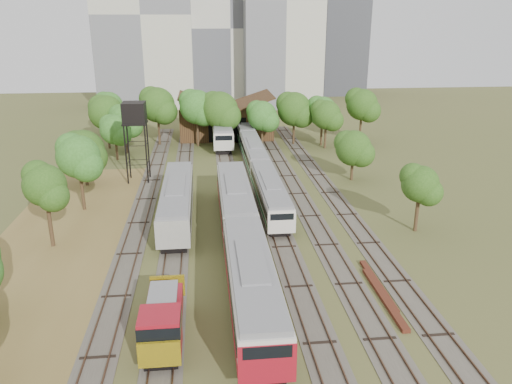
{
  "coord_description": "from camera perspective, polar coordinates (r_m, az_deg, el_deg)",
  "views": [
    {
      "loc": [
        -4.99,
        -30.76,
        19.76
      ],
      "look_at": [
        0.31,
        19.06,
        2.5
      ],
      "focal_mm": 35.0,
      "sensor_mm": 36.0,
      "label": 1
    }
  ],
  "objects": [
    {
      "name": "tree_band_right",
      "position": [
        68.95,
        10.61,
        6.2
      ],
      "size": [
        5.61,
        38.31,
        7.78
      ],
      "color": "#382616",
      "rests_on": "ground"
    },
    {
      "name": "rail_pile_far",
      "position": [
        40.94,
        13.75,
        -10.24
      ],
      "size": [
        0.5,
        7.95,
        0.26
      ],
      "primitive_type": "cube",
      "color": "#572618",
      "rests_on": "ground"
    },
    {
      "name": "tower_left",
      "position": [
        126.43,
        -12.69,
        19.14
      ],
      "size": [
        22.0,
        16.0,
        42.0
      ],
      "primitive_type": "cube",
      "color": "#B8B5A1",
      "rests_on": "ground"
    },
    {
      "name": "tracks",
      "position": [
        59.3,
        -1.55,
        -0.42
      ],
      "size": [
        24.6,
        80.0,
        0.19
      ],
      "color": "#4C473D",
      "rests_on": "ground"
    },
    {
      "name": "maintenance_shed",
      "position": [
        90.41,
        -3.47,
        8.24
      ],
      "size": [
        16.45,
        11.55,
        7.58
      ],
      "color": "#352113",
      "rests_on": "ground"
    },
    {
      "name": "tree_band_left",
      "position": [
        63.82,
        -19.66,
        4.62
      ],
      "size": [
        8.54,
        72.32,
        8.61
      ],
      "color": "#382616",
      "rests_on": "ground"
    },
    {
      "name": "shunter_locomotive",
      "position": [
        33.35,
        -10.59,
        -14.42
      ],
      "size": [
        2.53,
        8.1,
        3.31
      ],
      "color": "black",
      "rests_on": "ground"
    },
    {
      "name": "water_tower",
      "position": [
        64.79,
        -13.73,
        8.54
      ],
      "size": [
        2.94,
        2.94,
        10.18
      ],
      "color": "black",
      "rests_on": "ground"
    },
    {
      "name": "rail_pile_near",
      "position": [
        39.28,
        14.43,
        -11.62
      ],
      "size": [
        0.58,
        8.69,
        0.29
      ],
      "primitive_type": "cube",
      "color": "#572618",
      "rests_on": "ground"
    },
    {
      "name": "railcar_red_set",
      "position": [
        43.35,
        -1.6,
        -5.01
      ],
      "size": [
        3.24,
        34.58,
        4.02
      ],
      "color": "black",
      "rests_on": "ground"
    },
    {
      "name": "old_grey_coach",
      "position": [
        52.29,
        -9.01,
        -0.99
      ],
      "size": [
        3.09,
        18.0,
        3.82
      ],
      "color": "black",
      "rests_on": "ground"
    },
    {
      "name": "railcar_green_set",
      "position": [
        71.36,
        -0.26,
        4.39
      ],
      "size": [
        2.69,
        52.08,
        3.31
      ],
      "color": "black",
      "rests_on": "ground"
    },
    {
      "name": "tower_far_right",
      "position": [
        146.17,
        9.81,
        16.49
      ],
      "size": [
        12.0,
        12.0,
        28.0
      ],
      "primitive_type": "cube",
      "color": "#3A3B41",
      "rests_on": "ground"
    },
    {
      "name": "dry_grass_patch",
      "position": [
        45.4,
        -22.29,
        -8.31
      ],
      "size": [
        14.0,
        60.0,
        0.04
      ],
      "primitive_type": "cube",
      "color": "brown",
      "rests_on": "ground"
    },
    {
      "name": "tower_right",
      "position": [
        124.29,
        2.91,
        20.94
      ],
      "size": [
        18.0,
        16.0,
        48.0
      ],
      "primitive_type": "cube",
      "color": "#B8B5A1",
      "rests_on": "ground"
    },
    {
      "name": "ground",
      "position": [
        36.9,
        2.72,
        -13.4
      ],
      "size": [
        240.0,
        240.0,
        0.0
      ],
      "primitive_type": "plane",
      "color": "#475123",
      "rests_on": "ground"
    },
    {
      "name": "railcar_rear",
      "position": [
        84.39,
        -3.94,
        6.85
      ],
      "size": [
        3.13,
        16.08,
        3.87
      ],
      "color": "black",
      "rests_on": "ground"
    },
    {
      "name": "tree_band_far",
      "position": [
        82.2,
        -1.91,
        9.38
      ],
      "size": [
        43.55,
        10.12,
        9.54
      ],
      "color": "#382616",
      "rests_on": "ground"
    },
    {
      "name": "tower_centre",
      "position": [
        130.95,
        -3.17,
        18.21
      ],
      "size": [
        20.0,
        18.0,
        36.0
      ],
      "primitive_type": "cube",
      "color": "#BAB7A8",
      "rests_on": "ground"
    }
  ]
}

